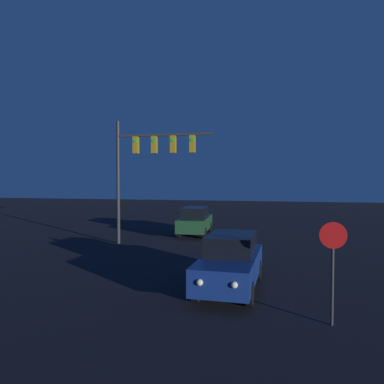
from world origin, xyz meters
TOP-DOWN VIEW (x-y plane):
  - car_near at (2.07, 12.14)m, footprint 1.83×4.59m
  - car_far at (-1.53, 23.19)m, footprint 1.94×4.62m
  - traffic_signal_mast at (-3.32, 19.24)m, footprint 5.27×0.30m
  - stop_sign at (4.82, 9.75)m, footprint 0.64×0.07m

SIDE VIEW (x-z plane):
  - car_near at x=2.07m, z-range 0.01..1.76m
  - car_far at x=-1.53m, z-range 0.01..1.76m
  - stop_sign at x=4.82m, z-range 0.47..2.97m
  - traffic_signal_mast at x=-3.32m, z-range 1.33..7.97m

